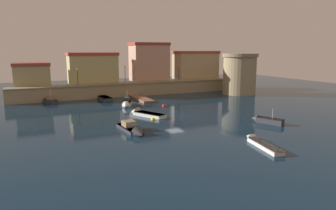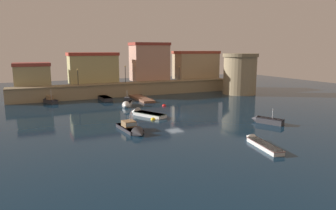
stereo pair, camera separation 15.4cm
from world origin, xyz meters
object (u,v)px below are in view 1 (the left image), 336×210
quay_lamp_0 (77,74)px  moored_boat_3 (260,143)px  moored_boat_0 (266,120)px  moored_boat_5 (144,113)px  quay_lamp_2 (179,71)px  moored_boat_6 (127,104)px  mooring_buoy_0 (153,120)px  moored_boat_4 (103,97)px  fortress_tower (240,74)px  quay_lamp_1 (125,72)px  mooring_buoy_1 (164,106)px  moored_boat_1 (49,101)px  moored_boat_2 (133,130)px

quay_lamp_0 → moored_boat_3: 44.50m
moored_boat_0 → moored_boat_5: size_ratio=0.69×
moored_boat_3 → moored_boat_5: 21.28m
quay_lamp_2 → moored_boat_6: 22.31m
moored_boat_3 → mooring_buoy_0: 17.69m
moored_boat_4 → mooring_buoy_0: (2.48, -22.96, -0.40)m
moored_boat_4 → fortress_tower: bearing=-103.4°
quay_lamp_2 → moored_boat_0: size_ratio=0.72×
moored_boat_0 → mooring_buoy_0: size_ratio=6.52×
moored_boat_4 → moored_boat_6: 10.59m
quay_lamp_1 → quay_lamp_2: 13.75m
mooring_buoy_1 → quay_lamp_1: bearing=100.0°
quay_lamp_1 → moored_boat_3: bearing=-86.3°
moored_boat_3 → moored_boat_6: 29.88m
moored_boat_1 → moored_boat_6: size_ratio=0.91×
quay_lamp_2 → moored_boat_6: (-17.48, -13.00, -4.82)m
fortress_tower → quay_lamp_0: (-36.36, 8.27, 0.44)m
moored_boat_1 → quay_lamp_0: bearing=-91.6°
fortress_tower → moored_boat_6: (-29.56, -4.73, -4.35)m
fortress_tower → moored_boat_2: bearing=-146.3°
mooring_buoy_1 → fortress_tower: bearing=17.9°
fortress_tower → quay_lamp_0: bearing=167.2°
quay_lamp_1 → moored_boat_1: (-16.81, -3.03, -5.06)m
moored_boat_4 → moored_boat_6: bearing=-171.5°
mooring_buoy_0 → mooring_buoy_1: bearing=58.0°
moored_boat_4 → moored_boat_6: size_ratio=1.58×
fortress_tower → moored_boat_2: fortress_tower is taller
moored_boat_3 → moored_boat_6: size_ratio=1.51×
moored_boat_0 → moored_boat_6: moored_boat_6 is taller
moored_boat_3 → moored_boat_4: moored_boat_4 is taller
fortress_tower → moored_boat_5: (-29.43, -13.59, -4.57)m
moored_boat_6 → moored_boat_1: bearing=-103.8°
moored_boat_1 → mooring_buoy_1: moored_boat_1 is taller
moored_boat_1 → moored_boat_3: bearing=179.2°
moored_boat_6 → mooring_buoy_1: bearing=90.8°
moored_boat_1 → moored_boat_4: 10.91m
quay_lamp_0 → moored_boat_4: bearing=-29.6°
moored_boat_3 → mooring_buoy_1: size_ratio=9.48×
moored_boat_4 → moored_boat_5: 19.36m
quay_lamp_0 → quay_lamp_1: 10.54m
fortress_tower → mooring_buoy_0: bearing=-149.4°
moored_boat_5 → mooring_buoy_1: (6.37, 6.15, -0.30)m
moored_boat_0 → moored_boat_1: bearing=16.8°
moored_boat_2 → mooring_buoy_0: size_ratio=8.98×
moored_boat_6 → quay_lamp_1: bearing=-172.5°
moored_boat_1 → mooring_buoy_1: 23.32m
moored_boat_6 → mooring_buoy_1: size_ratio=6.27×
mooring_buoy_0 → moored_boat_6: bearing=91.4°
mooring_buoy_1 → moored_boat_3: bearing=-90.0°
moored_boat_2 → moored_boat_4: size_ratio=0.91×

